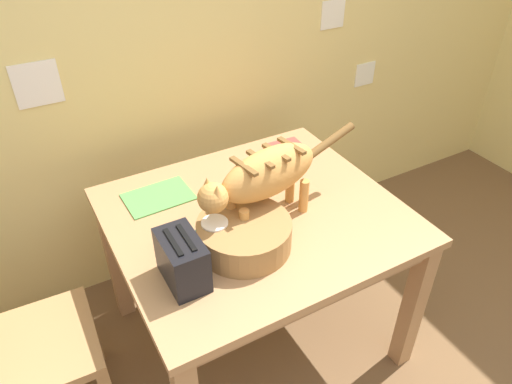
% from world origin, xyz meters
% --- Properties ---
extents(wall_rear, '(5.06, 0.11, 2.50)m').
position_xyz_m(wall_rear, '(-0.00, 1.83, 1.25)').
color(wall_rear, '#EAD07B').
rests_on(wall_rear, ground_plane).
extents(dining_table, '(1.10, 0.98, 0.73)m').
position_xyz_m(dining_table, '(-0.03, 1.09, 0.64)').
color(dining_table, '#AD7D51').
rests_on(dining_table, ground_plane).
extents(cat, '(0.72, 0.21, 0.31)m').
position_xyz_m(cat, '(-0.03, 1.03, 0.95)').
color(cat, '#CD8D45').
rests_on(cat, dining_table).
extents(saucer_bowl, '(0.19, 0.19, 0.03)m').
position_xyz_m(saucer_bowl, '(-0.25, 0.99, 0.75)').
color(saucer_bowl, teal).
rests_on(saucer_bowl, dining_table).
extents(coffee_mug, '(0.14, 0.09, 0.08)m').
position_xyz_m(coffee_mug, '(-0.25, 0.99, 0.81)').
color(coffee_mug, white).
rests_on(coffee_mug, saucer_bowl).
extents(magazine, '(0.27, 0.20, 0.01)m').
position_xyz_m(magazine, '(-0.33, 1.37, 0.74)').
color(magazine, '#559A4B').
rests_on(magazine, dining_table).
extents(book_stack, '(0.18, 0.14, 0.04)m').
position_xyz_m(book_stack, '(0.30, 1.41, 0.75)').
color(book_stack, '#D93639').
rests_on(book_stack, dining_table).
extents(wicker_basket, '(0.34, 0.34, 0.11)m').
position_xyz_m(wicker_basket, '(-0.16, 0.94, 0.79)').
color(wicker_basket, olive).
rests_on(wicker_basket, dining_table).
extents(toaster, '(0.12, 0.20, 0.18)m').
position_xyz_m(toaster, '(-0.41, 0.90, 0.82)').
color(toaster, black).
rests_on(toaster, dining_table).
extents(wooden_chair_near, '(0.44, 0.44, 0.92)m').
position_xyz_m(wooden_chair_near, '(-0.96, 1.13, 0.45)').
color(wooden_chair_near, '#AE7F4E').
rests_on(wooden_chair_near, ground_plane).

